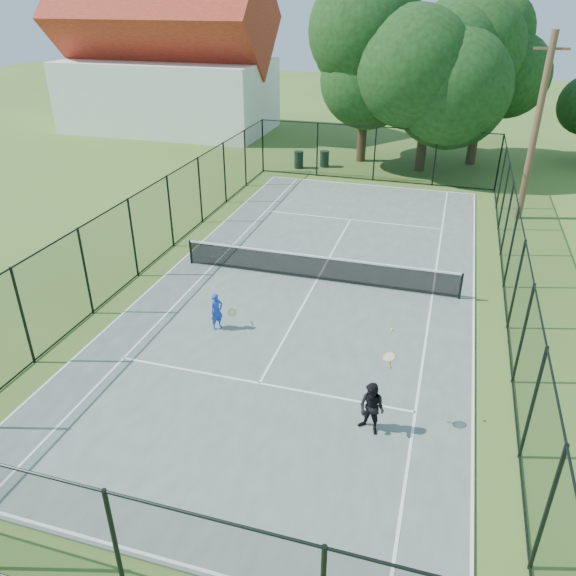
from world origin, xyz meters
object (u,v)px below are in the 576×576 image
(trash_bin_left, at_px, (299,160))
(utility_pole, at_px, (536,129))
(tennis_net, at_px, (317,267))
(trash_bin_right, at_px, (324,159))
(player_black, at_px, (372,408))
(player_blue, at_px, (217,311))

(trash_bin_left, distance_m, utility_pole, 13.69)
(trash_bin_left, relative_size, utility_pole, 0.12)
(tennis_net, bearing_deg, utility_pole, 50.44)
(trash_bin_right, bearing_deg, tennis_net, -77.71)
(trash_bin_right, bearing_deg, utility_pole, -29.27)
(tennis_net, relative_size, trash_bin_left, 10.07)
(trash_bin_left, height_order, player_black, player_black)
(utility_pole, height_order, player_black, utility_pole)
(trash_bin_left, height_order, player_blue, player_blue)
(tennis_net, xyz_separation_m, trash_bin_left, (-4.68, 14.28, -0.07))
(player_blue, xyz_separation_m, player_black, (5.29, -3.29, 0.09))
(player_blue, height_order, player_black, player_black)
(utility_pole, xyz_separation_m, player_blue, (-9.60, -13.11, -3.43))
(tennis_net, xyz_separation_m, player_blue, (-2.16, -4.11, 0.08))
(utility_pole, height_order, player_blue, utility_pole)
(trash_bin_left, bearing_deg, player_black, -70.19)
(tennis_net, distance_m, player_black, 8.03)
(utility_pole, bearing_deg, tennis_net, -129.56)
(trash_bin_right, height_order, player_blue, player_blue)
(trash_bin_left, relative_size, player_blue, 0.84)
(trash_bin_left, bearing_deg, player_blue, -82.21)
(utility_pole, bearing_deg, player_blue, -126.22)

